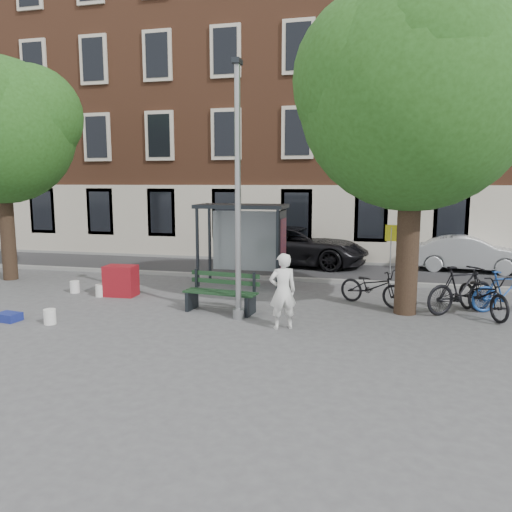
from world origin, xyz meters
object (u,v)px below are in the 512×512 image
object	(u,v)px
car_silver	(468,254)
red_stand	(121,281)
bike_d	(461,290)
car_dark	(298,246)
painter	(283,291)
notice_sign	(391,243)
bus_shelter	(254,226)
lamppost	(238,205)
bike_c	(483,294)
bike_b	(505,291)
bike_a	(372,287)
bench	(221,294)

from	to	relation	value
car_silver	red_stand	xyz separation A→B (m)	(-10.65, -6.80, -0.22)
bike_d	car_dark	distance (m)	8.33
painter	notice_sign	xyz separation A→B (m)	(2.45, 4.03, 0.68)
bus_shelter	car_dark	size ratio (longest dim) A/B	0.51
lamppost	bike_c	size ratio (longest dim) A/B	2.94
bus_shelter	bike_b	world-z (taller)	bus_shelter
red_stand	notice_sign	world-z (taller)	notice_sign
painter	bike_a	size ratio (longest dim) A/B	0.91
bench	car_dark	xyz separation A→B (m)	(0.80, 7.76, 0.32)
painter	bus_shelter	bearing A→B (deg)	-94.70
red_stand	bus_shelter	bearing A→B (deg)	36.18
bike_c	bike_d	distance (m)	0.53
bench	car_dark	size ratio (longest dim) A/B	0.36
bus_shelter	car_dark	xyz separation A→B (m)	(0.80, 4.22, -1.15)
bench	red_stand	bearing A→B (deg)	169.87
painter	bike_b	xyz separation A→B (m)	(5.30, 2.78, -0.33)
bike_d	red_stand	distance (m)	9.40
notice_sign	bike_a	bearing A→B (deg)	-95.27
bike_a	car_dark	world-z (taller)	car_dark
bike_d	car_silver	world-z (taller)	car_silver
lamppost	notice_sign	xyz separation A→B (m)	(3.65, 3.48, -1.23)
bench	car_silver	size ratio (longest dim) A/B	0.49
bus_shelter	bike_b	bearing A→B (deg)	-14.75
car_dark	lamppost	bearing A→B (deg)	-173.36
bike_d	car_silver	xyz separation A→B (m)	(1.25, 6.60, 0.05)
bench	bike_d	size ratio (longest dim) A/B	0.96
bus_shelter	bike_c	world-z (taller)	bus_shelter
car_dark	car_silver	xyz separation A→B (m)	(6.42, 0.07, -0.10)
painter	bike_d	distance (m)	4.78
bike_a	bike_b	xyz separation A→B (m)	(3.33, 0.04, 0.04)
car_silver	bike_b	bearing A→B (deg)	-176.38
painter	bike_b	bearing A→B (deg)	-178.27
bike_b	red_stand	size ratio (longest dim) A/B	2.00
bench	notice_sign	distance (m)	5.28
lamppost	car_dark	bearing A→B (deg)	88.70
bike_d	painter	bearing A→B (deg)	85.49
bike_a	bus_shelter	bearing A→B (deg)	90.19
car_dark	notice_sign	bearing A→B (deg)	-136.49
painter	bike_d	xyz separation A→B (m)	(4.16, 2.35, -0.25)
bike_d	notice_sign	bearing A→B (deg)	11.49
red_stand	bike_d	bearing A→B (deg)	1.24
lamppost	bike_d	bearing A→B (deg)	18.58
bus_shelter	bike_c	distance (m)	7.04
notice_sign	bike_d	bearing A→B (deg)	-29.32
bike_c	bike_d	xyz separation A→B (m)	(-0.52, 0.08, 0.08)
notice_sign	bike_c	bearing A→B (deg)	-23.19
lamppost	bus_shelter	xyz separation A→B (m)	(-0.61, 4.11, -0.87)
bike_d	notice_sign	distance (m)	2.57
bike_b	car_dark	distance (m)	8.78
painter	bench	size ratio (longest dim) A/B	0.88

